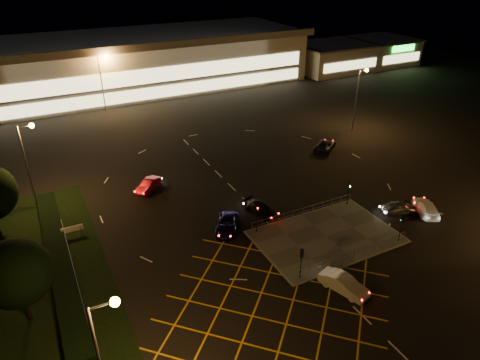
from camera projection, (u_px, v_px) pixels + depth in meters
name	position (u px, v px, depth m)	size (l,w,h in m)	color
ground	(299.00, 232.00, 44.90)	(180.00, 180.00, 0.00)	black
pedestrian_island	(326.00, 237.00, 44.11)	(14.00, 9.00, 0.12)	#4C4944
grass_verge	(1.00, 280.00, 38.31)	(18.00, 30.00, 0.08)	black
hedge	(59.00, 260.00, 40.10)	(2.00, 26.00, 1.00)	black
supermarket	(136.00, 61.00, 90.88)	(72.00, 26.50, 10.50)	beige
retail_unit_a	(332.00, 57.00, 104.14)	(18.80, 14.80, 6.35)	beige
retail_unit_b	(382.00, 51.00, 110.56)	(14.80, 14.80, 6.35)	beige
streetlight_sw	(105.00, 350.00, 23.71)	(1.78, 0.56, 10.03)	slate
streetlight_nw	(29.00, 155.00, 46.39)	(1.78, 0.56, 10.03)	slate
streetlight_ne	(359.00, 91.00, 67.27)	(1.78, 0.56, 10.03)	slate
streetlight_far_left	(103.00, 76.00, 75.51)	(1.78, 0.56, 10.03)	slate
streetlight_far_right	(288.00, 52.00, 93.17)	(1.78, 0.56, 10.03)	slate
signal_sw	(301.00, 258.00, 37.47)	(0.28, 0.30, 3.15)	black
signal_se	(402.00, 222.00, 42.30)	(0.28, 0.30, 3.15)	black
signal_nw	(257.00, 214.00, 43.72)	(0.28, 0.30, 3.15)	black
signal_ne	(349.00, 187.00, 48.55)	(0.28, 0.30, 3.15)	black
tree_e	(16.00, 273.00, 32.23)	(5.40, 5.40, 7.35)	black
car_queue_white	(344.00, 284.00, 36.89)	(1.54, 4.41, 1.45)	silver
car_left_blue	(227.00, 225.00, 44.99)	(2.19, 4.74, 1.32)	#110D50
car_far_dkgrey	(261.00, 209.00, 47.79)	(1.76, 4.34, 1.26)	black
car_right_silver	(400.00, 207.00, 47.97)	(1.57, 3.89, 1.33)	#ACAEB4
car_circ_red	(149.00, 185.00, 52.59)	(1.41, 4.04, 1.33)	maroon
car_east_grey	(325.00, 145.00, 63.14)	(2.27, 4.93, 1.37)	black
car_approach_white	(426.00, 207.00, 47.95)	(1.92, 4.73, 1.37)	white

